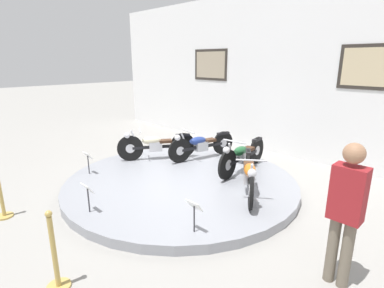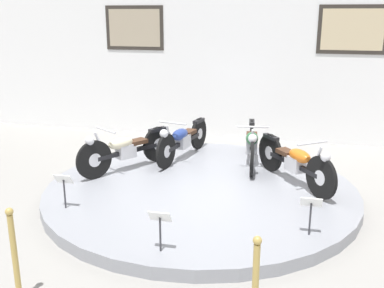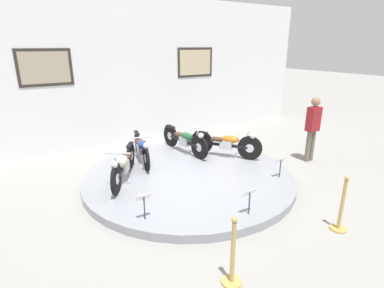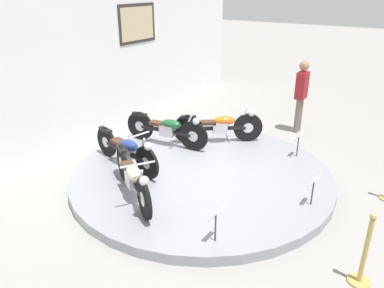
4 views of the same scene
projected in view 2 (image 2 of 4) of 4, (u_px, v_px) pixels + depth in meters
name	position (u px, v px, depth m)	size (l,w,h in m)	color
ground_plane	(201.00, 196.00, 7.20)	(60.00, 60.00, 0.00)	gray
display_platform	(201.00, 191.00, 7.18)	(4.91, 4.91, 0.17)	gray
back_wall	(238.00, 39.00, 9.99)	(14.00, 0.22, 4.53)	white
motorcycle_cream	(126.00, 149.00, 7.78)	(1.13, 1.71, 0.80)	black
motorcycle_blue	(182.00, 139.00, 8.41)	(0.59, 1.94, 0.79)	black
motorcycle_green	(252.00, 143.00, 8.11)	(0.54, 2.00, 0.80)	black
motorcycle_orange	(295.00, 161.00, 7.12)	(1.26, 1.63, 0.80)	black
info_placard_front_left	(64.00, 184.00, 6.24)	(0.26, 0.11, 0.51)	#333338
info_placard_front_centre	(160.00, 222.00, 5.09)	(0.26, 0.11, 0.51)	#333338
info_placard_front_right	(311.00, 207.00, 5.48)	(0.26, 0.11, 0.51)	#333338
stanchion_post_left_of_entry	(16.00, 270.00, 4.48)	(0.28, 0.28, 1.02)	tan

